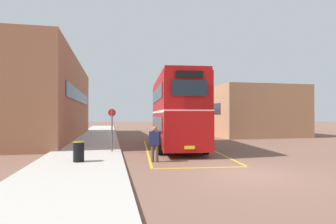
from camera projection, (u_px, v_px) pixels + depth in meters
ground_plane at (169, 140)px, 24.49m from camera, size 135.60×135.60×0.00m
sidewalk_left at (95, 138)px, 25.50m from camera, size 4.00×57.60×0.14m
brick_building_left at (46, 100)px, 26.22m from camera, size 6.19×22.42×7.40m
depot_building_right at (234, 112)px, 34.17m from camera, size 9.00×17.00×5.26m
double_decker_bus at (175, 111)px, 18.74m from camera, size 3.61×10.45×4.75m
single_deck_bus at (175, 120)px, 33.79m from camera, size 3.29×8.96×3.02m
pedestrian_boarding at (155, 141)px, 13.05m from camera, size 0.53×0.41×1.71m
litter_bin at (79, 152)px, 12.34m from camera, size 0.51×0.51×0.91m
bus_stop_sign at (112, 126)px, 15.89m from camera, size 0.44×0.08×2.47m
bay_marking_yellow at (181, 152)px, 16.81m from camera, size 5.44×12.65×0.01m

